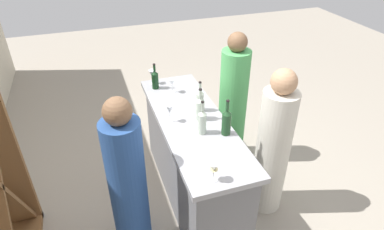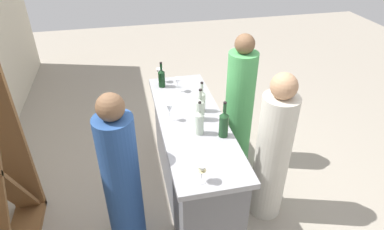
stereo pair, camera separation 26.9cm
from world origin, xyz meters
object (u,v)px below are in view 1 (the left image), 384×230
Objects in this scene: wine_bottle_center_clear_pale at (200,108)px; wine_bottle_rightmost_dark_green at (155,79)px; wine_glass_near_center at (214,168)px; person_server_behind at (128,185)px; wine_bottle_second_left_clear_pale at (202,121)px; wine_glass_near_right at (152,74)px; wine_glass_near_left at (172,82)px; wine_bottle_second_right_clear_pale at (200,100)px; person_center_guest at (233,104)px; person_left_guest at (273,149)px; wine_glass_far_left at (170,110)px; wine_bottle_leftmost_olive_green at (226,121)px.

wine_bottle_rightmost_dark_green is (0.72, 0.25, -0.01)m from wine_bottle_center_clear_pale.
person_server_behind is at bearing 55.92° from wine_glass_near_center.
wine_bottle_second_left_clear_pale is 1.99× the size of wine_glass_near_right.
wine_bottle_second_left_clear_pale is at bearing -176.71° from wine_glass_near_left.
person_center_guest is (0.34, -0.52, -0.34)m from wine_bottle_second_right_clear_pale.
wine_bottle_second_right_clear_pale reaches higher than wine_glass_near_right.
wine_bottle_rightmost_dark_green is at bearing -24.17° from person_center_guest.
wine_glass_near_left is at bearing -149.80° from wine_glass_near_right.
person_center_guest is (-0.24, -0.82, -0.33)m from wine_bottle_rightmost_dark_green.
person_left_guest is (0.44, -0.78, -0.35)m from wine_glass_near_center.
wine_glass_far_left is at bearing 19.35° from person_center_guest.
wine_glass_near_right is 0.10× the size of person_left_guest.
wine_glass_near_left is (0.58, 0.10, -0.01)m from wine_bottle_center_clear_pale.
wine_bottle_second_left_clear_pale is at bearing 68.13° from wine_bottle_leftmost_olive_green.
wine_bottle_center_clear_pale is 0.21× the size of person_server_behind.
wine_bottle_leftmost_olive_green is 0.97m from person_server_behind.
wine_glass_near_left is 0.10× the size of person_center_guest.
wine_glass_near_center is 0.94× the size of wine_glass_far_left.
wine_bottle_rightmost_dark_green is at bearing -1.82° from wine_glass_far_left.
wine_bottle_second_left_clear_pale is at bearing -169.38° from wine_glass_near_right.
person_server_behind is at bearing 132.61° from wine_glass_far_left.
wine_glass_near_left is 0.96× the size of wine_glass_near_right.
person_server_behind is (-0.54, 0.81, -0.35)m from wine_bottle_second_right_clear_pale.
wine_bottle_leftmost_olive_green is at bearing -111.87° from wine_bottle_second_left_clear_pale.
wine_glass_near_left is 1.22m from person_left_guest.
wine_bottle_leftmost_olive_green is 0.60m from person_left_guest.
wine_bottle_rightmost_dark_green is at bearing 19.09° from wine_bottle_center_clear_pale.
wine_bottle_rightmost_dark_green is 1.87× the size of wine_glass_near_left.
wine_bottle_leftmost_olive_green is at bearing -161.02° from wine_glass_near_right.
wine_bottle_leftmost_olive_green is 1.18× the size of wine_bottle_rightmost_dark_green.
person_server_behind is (-1.12, 0.51, -0.34)m from wine_bottle_rightmost_dark_green.
wine_bottle_second_right_clear_pale is (0.43, 0.09, -0.01)m from wine_bottle_leftmost_olive_green.
wine_bottle_rightmost_dark_green reaches higher than wine_glass_near_right.
wine_bottle_leftmost_olive_green reaches higher than wine_bottle_second_right_clear_pale.
wine_bottle_second_right_clear_pale is 0.46m from wine_glass_near_left.
wine_glass_near_right is 0.79m from wine_glass_far_left.
wine_bottle_leftmost_olive_green reaches higher than wine_bottle_rightmost_dark_green.
wine_bottle_second_right_clear_pale is 1.03m from person_server_behind.
person_left_guest is at bearing -131.71° from wine_bottle_second_right_clear_pale.
wine_bottle_rightmost_dark_green is at bearing 27.23° from wine_bottle_second_right_clear_pale.
wine_bottle_leftmost_olive_green is 1.99× the size of wine_glass_far_left.
wine_bottle_center_clear_pale is at bearing -163.13° from wine_glass_near_right.
wine_bottle_center_clear_pale is 0.21× the size of person_left_guest.
wine_bottle_leftmost_olive_green reaches higher than wine_bottle_second_left_clear_pale.
wine_glass_near_left is at bearing 3.29° from wine_bottle_second_left_clear_pale.
wine_bottle_center_clear_pale is 1.02× the size of wine_bottle_second_right_clear_pale.
wine_bottle_second_right_clear_pale is at bearing -18.69° from wine_bottle_center_clear_pale.
wine_bottle_second_left_clear_pale reaches higher than wine_bottle_center_clear_pale.
wine_bottle_second_right_clear_pale is 1.93× the size of wine_glass_near_right.
person_center_guest reaches higher than wine_bottle_leftmost_olive_green.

